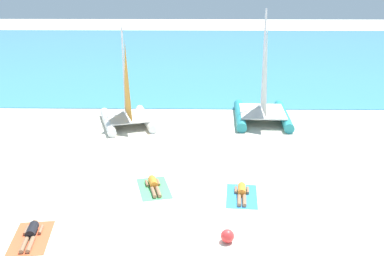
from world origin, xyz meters
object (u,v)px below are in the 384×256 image
object	(u,v)px
sunbather_left	(31,233)
sunbather_right	(242,192)
towel_left	(31,238)
towel_right	(242,196)
sailboat_white	(127,111)
towel_middle	(154,188)
sunbather_middle	(154,185)
beach_ball	(227,236)
sailboat_teal	(262,105)

from	to	relation	value
sunbather_left	sunbather_right	world-z (taller)	same
towel_left	sunbather_left	bearing A→B (deg)	97.38
towel_left	towel_right	world-z (taller)	same
sunbather_left	sunbather_right	xyz separation A→B (m)	(6.65, 2.86, 0.00)
towel_right	sunbather_right	size ratio (longest dim) A/B	1.21
sailboat_white	sunbather_right	distance (m)	9.70
towel_middle	sailboat_white	bearing A→B (deg)	105.95
sailboat_white	sunbather_middle	distance (m)	7.80
sunbather_middle	beach_ball	distance (m)	4.40
sunbather_middle	towel_left	bearing A→B (deg)	-148.52
towel_left	towel_middle	world-z (taller)	same
towel_middle	beach_ball	distance (m)	4.34
towel_left	sunbather_left	size ratio (longest dim) A/B	1.21
sailboat_white	beach_ball	distance (m)	12.02
towel_left	beach_ball	xyz separation A→B (m)	(5.95, -0.09, 0.20)
sailboat_teal	sunbather_right	bearing A→B (deg)	-99.53
sunbather_left	sailboat_teal	bearing A→B (deg)	46.68
sunbather_left	sunbather_middle	size ratio (longest dim) A/B	1.01
sailboat_white	beach_ball	size ratio (longest dim) A/B	12.41
sailboat_white	towel_right	bearing A→B (deg)	-73.65
sailboat_teal	towel_middle	distance (m)	9.86
sunbather_right	beach_ball	xyz separation A→B (m)	(-0.69, -3.01, 0.07)
sailboat_white	sunbather_left	distance (m)	10.98
towel_left	towel_middle	size ratio (longest dim) A/B	1.00
sunbather_middle	sunbather_right	bearing A→B (deg)	-24.14
towel_left	towel_right	bearing A→B (deg)	23.29
towel_left	sunbather_middle	world-z (taller)	sunbather_middle
sailboat_teal	sunbather_left	size ratio (longest dim) A/B	3.79
sailboat_white	towel_right	size ratio (longest dim) A/B	2.67
towel_left	sunbather_middle	distance (m)	4.86
towel_left	towel_right	size ratio (longest dim) A/B	1.00
sunbather_middle	towel_right	size ratio (longest dim) A/B	0.82
towel_left	sailboat_white	bearing A→B (deg)	83.52
towel_left	sunbather_middle	size ratio (longest dim) A/B	1.22
sailboat_teal	sunbather_right	distance (m)	9.11
sailboat_white	towel_right	xyz separation A→B (m)	(5.39, -8.10, -0.75)
sailboat_white	towel_left	size ratio (longest dim) A/B	2.67
sailboat_white	towel_left	xyz separation A→B (m)	(-1.25, -10.96, -0.75)
towel_right	towel_left	bearing A→B (deg)	-156.71
towel_left	sunbather_left	xyz separation A→B (m)	(-0.01, 0.07, 0.13)
sailboat_teal	beach_ball	distance (m)	12.19
towel_middle	sunbather_middle	size ratio (longest dim) A/B	1.22
towel_left	towel_middle	bearing A→B (deg)	45.16
sailboat_white	sunbather_left	bearing A→B (deg)	-113.85
sunbather_middle	beach_ball	xyz separation A→B (m)	(2.56, -3.58, 0.07)
sailboat_white	sunbather_middle	bearing A→B (deg)	-91.32
towel_left	sunbather_middle	bearing A→B (deg)	45.84
sunbather_right	beach_ball	world-z (taller)	beach_ball
sailboat_teal	towel_left	world-z (taller)	sailboat_teal
sailboat_white	sunbather_right	size ratio (longest dim) A/B	3.24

